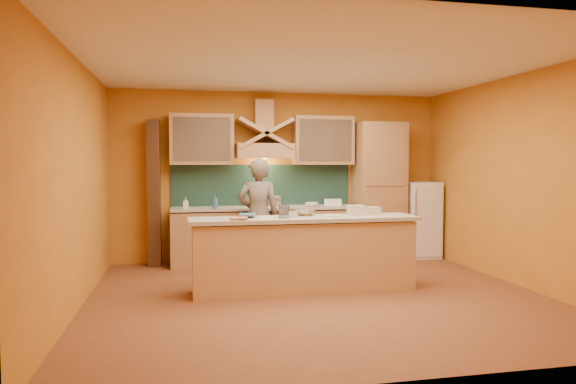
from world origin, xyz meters
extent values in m
cube|color=brown|center=(0.00, 0.00, 0.00)|extent=(5.50, 5.00, 0.01)
cube|color=white|center=(0.00, 0.00, 2.80)|extent=(5.50, 5.00, 0.01)
cube|color=orange|center=(0.00, 2.50, 1.40)|extent=(5.50, 0.02, 2.80)
cube|color=orange|center=(0.00, -2.50, 1.40)|extent=(5.50, 0.02, 2.80)
cube|color=orange|center=(-2.75, 0.00, 1.40)|extent=(0.02, 5.00, 2.80)
cube|color=orange|center=(2.75, 0.00, 1.40)|extent=(0.02, 5.00, 2.80)
cube|color=#B27E51|center=(-1.25, 2.20, 0.43)|extent=(1.10, 0.60, 0.86)
cube|color=#B27E51|center=(0.65, 2.20, 0.43)|extent=(1.10, 0.60, 0.86)
cube|color=#B3AA97|center=(-0.30, 2.20, 0.90)|extent=(3.00, 0.62, 0.04)
cube|color=black|center=(-0.30, 2.20, 0.45)|extent=(0.60, 0.58, 0.90)
cube|color=#17342E|center=(-0.30, 2.48, 1.25)|extent=(3.00, 0.03, 0.70)
cube|color=#B27E51|center=(-0.30, 2.25, 1.82)|extent=(0.92, 0.50, 0.24)
cube|color=#B27E51|center=(-0.30, 2.35, 2.40)|extent=(0.30, 0.30, 0.50)
cube|color=#B27E51|center=(-1.30, 2.33, 2.00)|extent=(1.00, 0.35, 0.80)
cube|color=#B27E51|center=(0.70, 2.33, 2.00)|extent=(1.00, 0.35, 0.80)
cube|color=#B27E51|center=(1.65, 2.20, 1.15)|extent=(0.80, 0.60, 2.30)
cube|color=white|center=(2.40, 2.20, 0.65)|extent=(0.58, 0.60, 1.30)
cube|color=#472816|center=(-2.05, 2.35, 1.15)|extent=(0.20, 0.30, 2.30)
cube|color=tan|center=(-0.10, 0.30, 0.44)|extent=(2.80, 0.55, 0.88)
cube|color=#B3AA97|center=(-0.10, 0.30, 0.92)|extent=(2.90, 0.62, 0.05)
imported|color=#70665B|center=(-0.51, 1.54, 0.85)|extent=(0.66, 0.47, 1.70)
cylinder|color=silver|center=(-0.41, 2.09, 0.98)|extent=(0.26, 0.26, 0.16)
cylinder|color=#BBBCC3|center=(-0.14, 2.25, 0.97)|extent=(0.24, 0.24, 0.13)
imported|color=white|center=(-1.56, 2.08, 1.01)|extent=(0.08, 0.08, 0.17)
imported|color=#346891|center=(-1.12, 1.96, 1.03)|extent=(0.10, 0.10, 0.22)
imported|color=white|center=(0.45, 2.08, 0.95)|extent=(0.22, 0.22, 0.06)
cube|color=white|center=(0.86, 2.26, 0.97)|extent=(0.33, 0.29, 0.10)
imported|color=#BF6544|center=(-1.04, 0.20, 0.96)|extent=(0.23, 0.29, 0.03)
imported|color=#3E648A|center=(-0.91, 0.42, 0.98)|extent=(0.25, 0.31, 0.02)
cylinder|color=silver|center=(-0.38, 0.25, 1.03)|extent=(0.13, 0.13, 0.16)
cylinder|color=silver|center=(-0.35, 0.26, 1.02)|extent=(0.14, 0.14, 0.14)
cube|color=silver|center=(-0.27, 0.25, 0.99)|extent=(0.12, 0.12, 0.09)
imported|color=silver|center=(-0.06, 0.48, 0.98)|extent=(0.31, 0.31, 0.07)
cube|color=beige|center=(0.27, 0.34, 0.95)|extent=(0.27, 0.21, 0.02)
cube|color=beige|center=(0.59, 0.32, 1.01)|extent=(0.21, 0.17, 0.13)
cube|color=beige|center=(0.86, 0.39, 1.00)|extent=(0.19, 0.15, 0.10)
camera|label=1|loc=(-1.60, -5.99, 1.63)|focal=32.00mm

